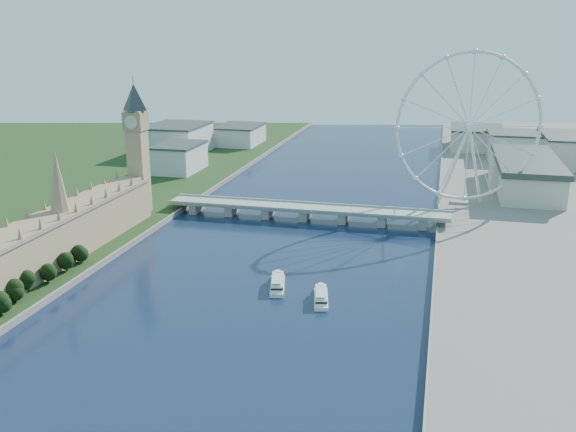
% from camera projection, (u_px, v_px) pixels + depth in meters
% --- Properties ---
extents(parliament_range, '(24.00, 200.00, 70.00)m').
position_uv_depth(parliament_range, '(63.00, 234.00, 402.40)').
color(parliament_range, tan).
rests_on(parliament_range, ground).
extents(big_ben, '(20.02, 20.02, 110.00)m').
position_uv_depth(big_ben, '(136.00, 132.00, 489.85)').
color(big_ben, tan).
rests_on(big_ben, ground).
extents(westminster_bridge, '(220.00, 22.00, 9.50)m').
position_uv_depth(westminster_bridge, '(305.00, 211.00, 497.98)').
color(westminster_bridge, gray).
rests_on(westminster_bridge, ground).
extents(london_eye, '(113.60, 39.12, 124.30)m').
position_uv_depth(london_eye, '(469.00, 128.00, 505.23)').
color(london_eye, silver).
rests_on(london_eye, ground).
extents(county_hall, '(54.00, 144.00, 35.00)m').
position_uv_depth(county_hall, '(524.00, 192.00, 581.43)').
color(county_hall, beige).
rests_on(county_hall, ground).
extents(city_skyline, '(505.00, 280.00, 32.00)m').
position_uv_depth(city_skyline, '(387.00, 144.00, 728.97)').
color(city_skyline, beige).
rests_on(city_skyline, ground).
extents(tour_boat_near, '(15.14, 32.89, 7.06)m').
position_uv_depth(tour_boat_near, '(277.00, 288.00, 365.32)').
color(tour_boat_near, silver).
rests_on(tour_boat_near, ground).
extents(tour_boat_far, '(13.58, 31.11, 6.67)m').
position_uv_depth(tour_boat_far, '(321.00, 301.00, 347.49)').
color(tour_boat_far, '#E9E8CE').
rests_on(tour_boat_far, ground).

